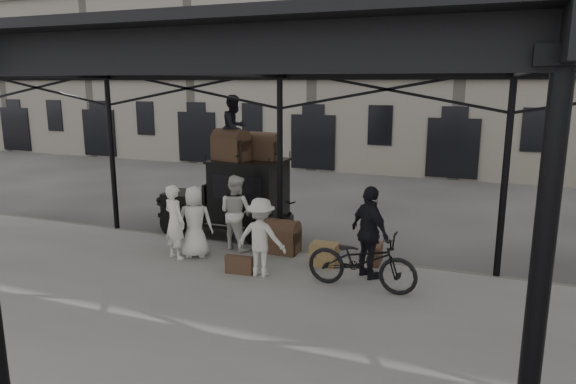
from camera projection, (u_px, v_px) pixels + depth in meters
name	position (u px, v px, depth m)	size (l,w,h in m)	color
ground	(245.00, 283.00, 10.96)	(120.00, 120.00, 0.00)	#383533
platform	(195.00, 319.00, 9.13)	(28.00, 8.00, 0.15)	slate
canopy	(194.00, 58.00, 8.44)	(22.50, 9.00, 4.74)	black
building_frontage	(400.00, 26.00, 25.89)	(64.00, 8.00, 14.00)	slate
taxi	(239.00, 194.00, 14.00)	(3.65, 1.55, 2.18)	black
porter_left	(175.00, 222.00, 11.90)	(0.64, 0.42, 1.76)	silver
porter_midleft	(236.00, 212.00, 12.57)	(0.90, 0.70, 1.86)	beige
porter_centre	(195.00, 222.00, 12.02)	(0.83, 0.54, 1.70)	beige
porter_official	(370.00, 233.00, 10.68)	(1.15, 0.48, 1.97)	black
porter_right	(261.00, 237.00, 10.83)	(1.09, 0.63, 1.69)	beige
bicycle	(362.00, 261.00, 10.17)	(0.78, 2.23, 1.17)	black
porter_roof	(235.00, 127.00, 13.54)	(0.83, 0.65, 1.71)	black
steamer_trunk_roof_near	(231.00, 147.00, 13.52)	(0.94, 0.57, 0.69)	#422A1F
steamer_trunk_roof_far	(264.00, 148.00, 13.67)	(0.83, 0.51, 0.61)	#422A1F
steamer_trunk_platform	(280.00, 238.00, 12.44)	(0.93, 0.57, 0.68)	#422A1F
wicker_hamper	(324.00, 254.00, 11.58)	(0.60, 0.45, 0.50)	olive
suitcase_upright	(378.00, 254.00, 11.64)	(0.15, 0.60, 0.45)	#422A1F
suitcase_flat	(239.00, 265.00, 11.04)	(0.60, 0.15, 0.40)	#422A1F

